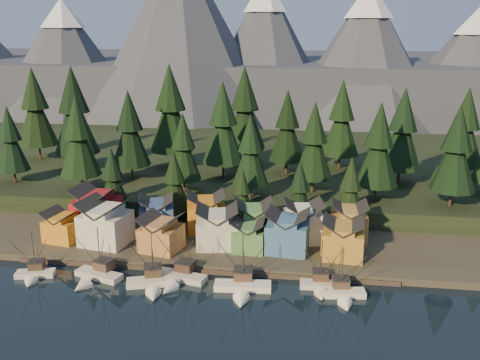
# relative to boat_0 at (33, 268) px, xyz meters

# --- Properties ---
(ground) EXTENTS (500.00, 500.00, 0.00)m
(ground) POSITION_rel_boat_0_xyz_m (33.25, -8.03, -2.14)
(ground) COLOR black
(ground) RESTS_ON ground
(shore_strip) EXTENTS (400.00, 50.00, 1.50)m
(shore_strip) POSITION_rel_boat_0_xyz_m (33.25, 31.97, -1.39)
(shore_strip) COLOR #3A332A
(shore_strip) RESTS_ON ground
(hillside) EXTENTS (420.00, 100.00, 6.00)m
(hillside) POSITION_rel_boat_0_xyz_m (33.25, 81.97, 0.86)
(hillside) COLOR black
(hillside) RESTS_ON ground
(dock) EXTENTS (80.00, 4.00, 1.00)m
(dock) POSITION_rel_boat_0_xyz_m (33.25, 8.47, -1.64)
(dock) COLOR #4C3E36
(dock) RESTS_ON ground
(mountain_ridge) EXTENTS (560.00, 190.00, 90.00)m
(mountain_ridge) POSITION_rel_boat_0_xyz_m (29.06, 205.56, 23.92)
(mountain_ridge) COLOR #4F5366
(mountain_ridge) RESTS_ON ground
(boat_0) EXTENTS (8.30, 8.87, 10.51)m
(boat_0) POSITION_rel_boat_0_xyz_m (0.00, 0.00, 0.00)
(boat_0) COLOR silver
(boat_0) RESTS_ON ground
(boat_1) EXTENTS (10.74, 11.26, 12.00)m
(boat_1) POSITION_rel_boat_0_xyz_m (12.65, 0.88, 0.15)
(boat_1) COLOR beige
(boat_1) RESTS_ON ground
(boat_2) EXTENTS (11.16, 11.62, 11.86)m
(boat_2) POSITION_rel_boat_0_xyz_m (25.16, -0.50, 0.06)
(boat_2) COLOR silver
(boat_2) RESTS_ON ground
(boat_3) EXTENTS (10.99, 11.52, 12.07)m
(boat_3) POSITION_rel_boat_0_xyz_m (29.52, 2.40, 0.14)
(boat_3) COLOR beige
(boat_3) RESTS_ON ground
(boat_4) EXTENTS (11.52, 12.41, 12.60)m
(boat_4) POSITION_rel_boat_0_xyz_m (42.69, -0.01, 0.21)
(boat_4) COLOR white
(boat_4) RESTS_ON ground
(boat_5) EXTENTS (8.33, 9.03, 10.87)m
(boat_5) POSITION_rel_boat_0_xyz_m (57.64, 3.16, 0.06)
(boat_5) COLOR beige
(boat_5) RESTS_ON ground
(boat_6) EXTENTS (9.37, 9.99, 10.88)m
(boat_6) POSITION_rel_boat_0_xyz_m (61.70, 0.33, -0.04)
(boat_6) COLOR white
(boat_6) RESTS_ON ground
(house_front_0) EXTENTS (8.51, 8.19, 7.34)m
(house_front_0) POSITION_rel_boat_0_xyz_m (-1.11, 15.97, 3.22)
(house_front_0) COLOR orange
(house_front_0) RESTS_ON shore_strip
(house_front_1) EXTENTS (11.47, 11.15, 10.33)m
(house_front_1) POSITION_rel_boat_0_xyz_m (9.33, 15.78, 4.79)
(house_front_1) COLOR silver
(house_front_1) RESTS_ON shore_strip
(house_front_2) EXTENTS (9.74, 9.79, 8.00)m
(house_front_2) POSITION_rel_boat_0_xyz_m (22.69, 14.09, 3.57)
(house_front_2) COLOR #AE763D
(house_front_2) RESTS_ON shore_strip
(house_front_3) EXTENTS (10.46, 10.11, 9.31)m
(house_front_3) POSITION_rel_boat_0_xyz_m (34.58, 17.91, 4.26)
(house_front_3) COLOR beige
(house_front_3) RESTS_ON shore_strip
(house_front_4) EXTENTS (6.92, 7.47, 7.08)m
(house_front_4) POSITION_rel_boat_0_xyz_m (41.86, 16.71, 3.09)
(house_front_4) COLOR #4E8246
(house_front_4) RESTS_ON shore_strip
(house_front_5) EXTENTS (9.64, 8.91, 9.38)m
(house_front_5) POSITION_rel_boat_0_xyz_m (50.26, 17.05, 4.29)
(house_front_5) COLOR #3C638F
(house_front_5) RESTS_ON shore_strip
(house_front_6) EXTENTS (9.30, 8.86, 8.68)m
(house_front_6) POSITION_rel_boat_0_xyz_m (62.14, 15.85, 3.93)
(house_front_6) COLOR #AF7F2D
(house_front_6) RESTS_ON shore_strip
(house_back_0) EXTENTS (10.55, 10.19, 10.76)m
(house_back_0) POSITION_rel_boat_0_xyz_m (4.12, 23.66, 5.01)
(house_back_0) COLOR maroon
(house_back_0) RESTS_ON shore_strip
(house_back_1) EXTENTS (9.63, 9.70, 8.90)m
(house_back_1) POSITION_rel_boat_0_xyz_m (18.79, 24.22, 4.04)
(house_back_1) COLOR #34497C
(house_back_1) RESTS_ON shore_strip
(house_back_2) EXTENTS (10.69, 10.16, 9.49)m
(house_back_2) POSITION_rel_boat_0_xyz_m (30.25, 26.59, 4.35)
(house_back_2) COLOR #C6791C
(house_back_2) RESTS_ON shore_strip
(house_back_3) EXTENTS (10.13, 9.35, 9.02)m
(house_back_3) POSITION_rel_boat_0_xyz_m (42.06, 23.74, 4.10)
(house_back_3) COLOR #4E8548
(house_back_3) RESTS_ON shore_strip
(house_back_4) EXTENTS (10.00, 9.72, 9.43)m
(house_back_4) POSITION_rel_boat_0_xyz_m (53.50, 23.81, 4.32)
(house_back_4) COLOR white
(house_back_4) RESTS_ON shore_strip
(house_back_5) EXTENTS (8.26, 8.36, 9.05)m
(house_back_5) POSITION_rel_boat_0_xyz_m (63.87, 25.44, 4.12)
(house_back_5) COLOR #AA813C
(house_back_5) RESTS_ON shore_strip
(tree_hill_0) EXTENTS (9.42, 9.42, 21.95)m
(tree_hill_0) POSITION_rel_boat_0_xyz_m (-28.75, 43.97, 15.86)
(tree_hill_0) COLOR #332319
(tree_hill_0) RESTS_ON hillside
(tree_hill_1) EXTENTS (13.64, 13.64, 31.77)m
(tree_hill_1) POSITION_rel_boat_0_xyz_m (-16.75, 59.97, 21.24)
(tree_hill_1) COLOR #332319
(tree_hill_1) RESTS_ON hillside
(tree_hill_2) EXTENTS (11.03, 11.03, 25.70)m
(tree_hill_2) POSITION_rel_boat_0_xyz_m (-6.75, 39.97, 17.91)
(tree_hill_2) COLOR #332319
(tree_hill_2) RESTS_ON hillside
(tree_hill_3) EXTENTS (11.13, 11.13, 25.92)m
(tree_hill_3) POSITION_rel_boat_0_xyz_m (3.25, 51.97, 18.03)
(tree_hill_3) COLOR #332319
(tree_hill_3) RESTS_ON hillside
(tree_hill_4) EXTENTS (13.78, 13.78, 32.10)m
(tree_hill_4) POSITION_rel_boat_0_xyz_m (11.25, 66.97, 21.42)
(tree_hill_4) COLOR #332319
(tree_hill_4) RESTS_ON hillside
(tree_hill_5) EXTENTS (9.27, 9.27, 21.61)m
(tree_hill_5) POSITION_rel_boat_0_xyz_m (21.25, 41.97, 15.67)
(tree_hill_5) COLOR #332319
(tree_hill_5) RESTS_ON hillside
(tree_hill_6) EXTENTS (12.15, 12.15, 28.30)m
(tree_hill_6) POSITION_rel_boat_0_xyz_m (29.25, 56.97, 19.34)
(tree_hill_6) COLOR #332319
(tree_hill_6) RESTS_ON hillside
(tree_hill_7) EXTENTS (9.43, 9.43, 21.97)m
(tree_hill_7) POSITION_rel_boat_0_xyz_m (39.25, 39.97, 15.87)
(tree_hill_7) COLOR #332319
(tree_hill_7) RESTS_ON hillside
(tree_hill_8) EXTENTS (10.87, 10.87, 25.33)m
(tree_hill_8) POSITION_rel_boat_0_xyz_m (47.25, 63.97, 17.71)
(tree_hill_8) COLOR #332319
(tree_hill_8) RESTS_ON hillside
(tree_hill_9) EXTENTS (10.46, 10.46, 24.37)m
(tree_hill_9) POSITION_rel_boat_0_xyz_m (55.25, 46.97, 17.18)
(tree_hill_9) COLOR #332319
(tree_hill_9) RESTS_ON hillside
(tree_hill_10) EXTENTS (11.86, 11.86, 27.64)m
(tree_hill_10) POSITION_rel_boat_0_xyz_m (63.25, 71.97, 18.97)
(tree_hill_10) COLOR #332319
(tree_hill_10) RESTS_ON hillside
(tree_hill_11) EXTENTS (10.89, 10.89, 25.37)m
(tree_hill_11) POSITION_rel_boat_0_xyz_m (71.25, 41.97, 17.73)
(tree_hill_11) COLOR #332319
(tree_hill_11) RESTS_ON hillside
(tree_hill_12) EXTENTS (11.65, 11.65, 27.14)m
(tree_hill_12) POSITION_rel_boat_0_xyz_m (79.25, 57.97, 18.70)
(tree_hill_12) COLOR #332319
(tree_hill_12) RESTS_ON hillside
(tree_hill_13) EXTENTS (10.95, 10.95, 25.50)m
(tree_hill_13) POSITION_rel_boat_0_xyz_m (89.25, 39.97, 17.80)
(tree_hill_13) COLOR #332319
(tree_hill_13) RESTS_ON hillside
(tree_hill_14) EXTENTS (11.53, 11.53, 26.86)m
(tree_hill_14) POSITION_rel_boat_0_xyz_m (97.25, 63.97, 18.55)
(tree_hill_14) COLOR #332319
(tree_hill_14) RESTS_ON hillside
(tree_hill_15) EXTENTS (13.38, 13.38, 31.16)m
(tree_hill_15) POSITION_rel_boat_0_xyz_m (33.25, 73.97, 20.90)
(tree_hill_15) COLOR #332319
(tree_hill_15) RESTS_ON hillside
(tree_hill_16) EXTENTS (13.00, 13.00, 30.27)m
(tree_hill_16) POSITION_rel_boat_0_xyz_m (-34.75, 69.97, 20.42)
(tree_hill_16) COLOR #332319
(tree_hill_16) RESTS_ON hillside
(tree_shore_0) EXTENTS (8.04, 8.04, 18.74)m
(tree_shore_0) POSITION_rel_boat_0_xyz_m (5.25, 31.97, 9.60)
(tree_shore_0) COLOR #332319
(tree_shore_0) RESTS_ON shore_strip
(tree_shore_1) EXTENTS (7.87, 7.87, 18.34)m
(tree_shore_1) POSITION_rel_boat_0_xyz_m (21.25, 31.97, 9.38)
(tree_shore_1) COLOR #332319
(tree_shore_1) RESTS_ON shore_strip
(tree_shore_2) EXTENTS (6.25, 6.25, 14.55)m
(tree_shore_2) POSITION_rel_boat_0_xyz_m (38.25, 31.97, 7.31)
(tree_shore_2) COLOR #332319
(tree_shore_2) RESTS_ON shore_strip
(tree_shore_3) EXTENTS (7.25, 7.25, 16.88)m
(tree_shore_3) POSITION_rel_boat_0_xyz_m (52.25, 31.97, 8.59)
(tree_shore_3) COLOR #332319
(tree_shore_3) RESTS_ON shore_strip
(tree_shore_4) EXTENTS (7.88, 7.88, 18.37)m
(tree_shore_4) POSITION_rel_boat_0_xyz_m (64.25, 31.97, 9.40)
(tree_shore_4) COLOR #332319
(tree_shore_4) RESTS_ON shore_strip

